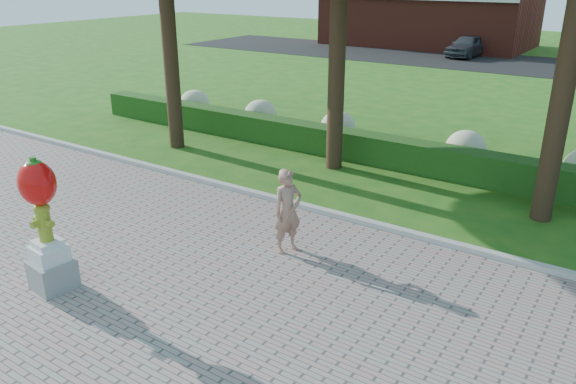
# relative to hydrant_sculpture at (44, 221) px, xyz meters

# --- Properties ---
(ground) EXTENTS (100.00, 100.00, 0.00)m
(ground) POSITION_rel_hydrant_sculpture_xyz_m (2.77, 2.27, -1.27)
(ground) COLOR #205A16
(ground) RESTS_ON ground
(curb) EXTENTS (40.00, 0.18, 0.15)m
(curb) POSITION_rel_hydrant_sculpture_xyz_m (2.77, 5.27, -1.20)
(curb) COLOR #ADADA5
(curb) RESTS_ON ground
(lawn_hedge) EXTENTS (24.00, 0.70, 0.80)m
(lawn_hedge) POSITION_rel_hydrant_sculpture_xyz_m (2.77, 9.27, -0.87)
(lawn_hedge) COLOR #134413
(lawn_hedge) RESTS_ON ground
(hydrangea_row) EXTENTS (20.10, 1.10, 0.99)m
(hydrangea_row) POSITION_rel_hydrant_sculpture_xyz_m (3.34, 10.27, -0.72)
(hydrangea_row) COLOR #B6B98D
(hydrangea_row) RESTS_ON ground
(street) EXTENTS (50.00, 8.00, 0.02)m
(street) POSITION_rel_hydrant_sculpture_xyz_m (2.77, 30.27, -1.26)
(street) COLOR black
(street) RESTS_ON ground
(hydrant_sculpture) EXTENTS (0.70, 0.70, 2.33)m
(hydrant_sculpture) POSITION_rel_hydrant_sculpture_xyz_m (0.00, 0.00, 0.00)
(hydrant_sculpture) COLOR gray
(hydrant_sculpture) RESTS_ON walkway
(woman) EXTENTS (0.59, 0.71, 1.65)m
(woman) POSITION_rel_hydrant_sculpture_xyz_m (2.54, 3.35, -0.41)
(woman) COLOR #A4725D
(woman) RESTS_ON walkway
(parked_car) EXTENTS (1.97, 4.13, 1.36)m
(parked_car) POSITION_rel_hydrant_sculpture_xyz_m (-2.86, 31.63, -0.57)
(parked_car) COLOR #43454B
(parked_car) RESTS_ON street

